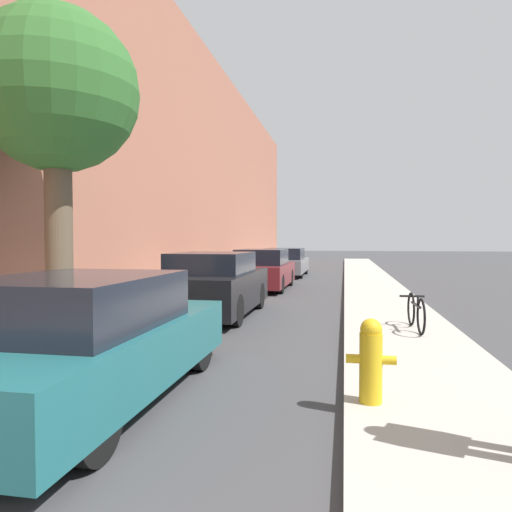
{
  "coord_description": "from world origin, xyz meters",
  "views": [
    {
      "loc": [
        1.9,
        1.47,
        1.71
      ],
      "look_at": [
        0.16,
        10.67,
        1.39
      ],
      "focal_mm": 33.01,
      "sensor_mm": 36.0,
      "label": 1
    }
  ],
  "objects": [
    {
      "name": "sidewalk_left",
      "position": [
        -2.9,
        16.0,
        0.06
      ],
      "size": [
        2.0,
        52.0,
        0.12
      ],
      "color": "#ADA89E",
      "rests_on": "ground"
    },
    {
      "name": "street_tree_near",
      "position": [
        -2.57,
        8.25,
        3.99
      ],
      "size": [
        2.56,
        2.56,
        5.23
      ],
      "color": "brown",
      "rests_on": "sidewalk_left"
    },
    {
      "name": "building_facade_left",
      "position": [
        -4.25,
        16.0,
        4.95
      ],
      "size": [
        0.7,
        52.0,
        9.9
      ],
      "color": "#9E604C",
      "rests_on": "ground"
    },
    {
      "name": "fire_hydrant",
      "position": [
        2.16,
        6.14,
        0.54
      ],
      "size": [
        0.48,
        0.22,
        0.82
      ],
      "color": "gold",
      "rests_on": "sidewalk_right"
    },
    {
      "name": "parked_car_teal",
      "position": [
        -0.81,
        5.99,
        0.64
      ],
      "size": [
        1.87,
        4.27,
        1.34
      ],
      "color": "black",
      "rests_on": "ground"
    },
    {
      "name": "parked_car_maroon",
      "position": [
        -0.89,
        17.53,
        0.66
      ],
      "size": [
        1.77,
        4.29,
        1.39
      ],
      "color": "black",
      "rests_on": "ground"
    },
    {
      "name": "parked_car_black",
      "position": [
        -0.99,
        11.66,
        0.69
      ],
      "size": [
        1.78,
        4.05,
        1.43
      ],
      "color": "black",
      "rests_on": "ground"
    },
    {
      "name": "sidewalk_right",
      "position": [
        2.9,
        16.0,
        0.06
      ],
      "size": [
        2.0,
        52.0,
        0.12
      ],
      "color": "#ADA89E",
      "rests_on": "ground"
    },
    {
      "name": "ground_plane",
      "position": [
        0.0,
        16.0,
        0.0
      ],
      "size": [
        120.0,
        120.0,
        0.0
      ],
      "primitive_type": "plane",
      "color": "#3D3D3F"
    },
    {
      "name": "parked_car_grey",
      "position": [
        -0.86,
        23.59,
        0.64
      ],
      "size": [
        1.88,
        4.53,
        1.32
      ],
      "color": "black",
      "rests_on": "ground"
    },
    {
      "name": "bicycle",
      "position": [
        3.14,
        10.1,
        0.44
      ],
      "size": [
        0.44,
        1.51,
        0.61
      ],
      "rotation": [
        0.0,
        0.0,
        0.05
      ],
      "color": "black",
      "rests_on": "sidewalk_right"
    }
  ]
}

